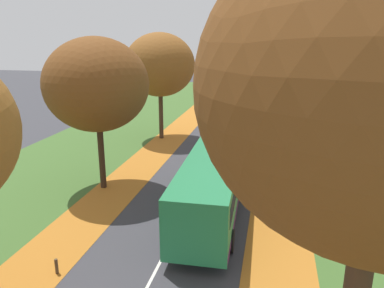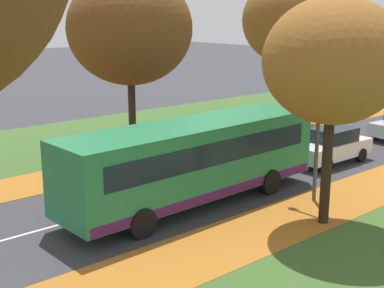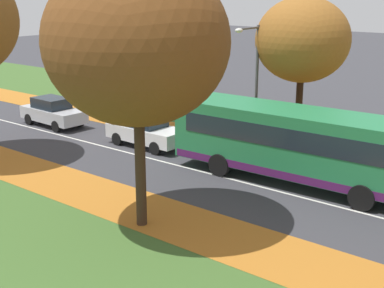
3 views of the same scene
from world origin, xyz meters
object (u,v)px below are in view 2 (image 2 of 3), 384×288
object	(u,v)px
bus	(193,158)
streetlamp_right	(312,99)
tree_left_near	(130,29)
tree_right_near	(333,61)
car_white_lead	(331,146)
tree_left_mid	(292,20)

from	to	relation	value
bus	streetlamp_right	bearing A→B (deg)	56.86
tree_left_near	streetlamp_right	size ratio (longest dim) A/B	1.44
tree_right_near	streetlamp_right	xyz separation A→B (m)	(-1.83, 1.49, -1.56)
tree_left_near	bus	distance (m)	8.33
tree_right_near	car_white_lead	distance (m)	8.68
tree_right_near	streetlamp_right	size ratio (longest dim) A/B	1.21
tree_right_near	bus	bearing A→B (deg)	-153.27
tree_left_mid	tree_right_near	xyz separation A→B (m)	(10.86, -11.29, -0.98)
bus	car_white_lead	bearing A→B (deg)	89.62
tree_right_near	bus	xyz separation A→B (m)	(-4.17, -2.10, -3.59)
tree_left_mid	bus	world-z (taller)	tree_left_mid
tree_right_near	tree_left_near	bearing A→B (deg)	-179.77
tree_left_near	tree_left_mid	distance (m)	11.33
streetlamp_right	bus	world-z (taller)	streetlamp_right
tree_left_near	streetlamp_right	distance (m)	9.57
streetlamp_right	car_white_lead	distance (m)	5.99
tree_left_near	tree_left_mid	world-z (taller)	tree_left_mid
streetlamp_right	car_white_lead	bearing A→B (deg)	115.92
bus	car_white_lead	xyz separation A→B (m)	(0.06, 8.28, -0.89)
tree_left_mid	streetlamp_right	size ratio (longest dim) A/B	1.48
tree_left_mid	tree_right_near	bearing A→B (deg)	-46.10
tree_left_mid	tree_right_near	size ratio (longest dim) A/B	1.22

